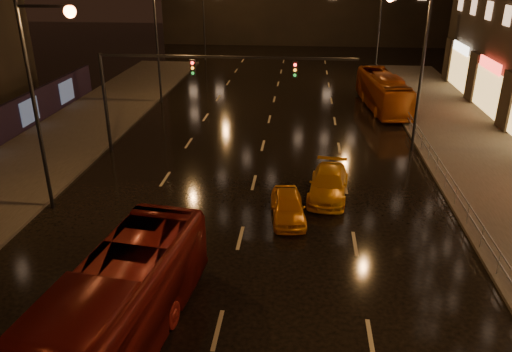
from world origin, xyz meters
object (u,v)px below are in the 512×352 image
at_px(taxi_far, 329,184).
at_px(bus_curb, 383,92).
at_px(bus_red, 103,326).
at_px(taxi_near, 288,206).

bearing_deg(taxi_far, bus_curb, 80.17).
xyz_separation_m(bus_red, taxi_far, (6.97, 12.63, -0.88)).
relative_size(bus_red, taxi_far, 2.39).
relative_size(bus_red, bus_curb, 1.11).
bearing_deg(bus_red, taxi_far, 68.67).
bearing_deg(taxi_near, bus_curb, 63.80).
bearing_deg(taxi_near, taxi_far, 46.50).
xyz_separation_m(taxi_near, taxi_far, (1.99, 2.67, 0.04)).
relative_size(taxi_near, taxi_far, 0.81).
relative_size(bus_curb, taxi_near, 2.67).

